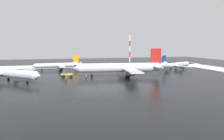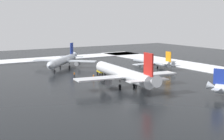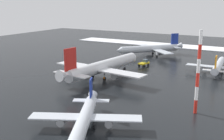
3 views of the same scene
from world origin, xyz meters
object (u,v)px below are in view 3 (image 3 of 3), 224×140
(ground_crew_near_tug, at_px, (104,79))
(pushback_tug, at_px, (144,63))
(airplane_parked_starboard, at_px, (103,66))
(ground_crew_by_nose_gear, at_px, (119,65))
(ground_crew_mid_apron, at_px, (120,60))
(airplane_distant_tail, at_px, (151,49))
(antenna_mast, at_px, (198,73))
(airplane_foreground_jet, at_px, (84,120))
(airplane_far_rear, at_px, (219,66))

(ground_crew_near_tug, bearing_deg, pushback_tug, 83.78)
(airplane_parked_starboard, relative_size, ground_crew_by_nose_gear, 22.87)
(ground_crew_by_nose_gear, bearing_deg, ground_crew_mid_apron, -177.18)
(pushback_tug, relative_size, ground_crew_mid_apron, 2.91)
(airplane_distant_tail, bearing_deg, ground_crew_mid_apron, 29.21)
(ground_crew_by_nose_gear, relative_size, antenna_mast, 0.09)
(airplane_distant_tail, height_order, ground_crew_near_tug, airplane_distant_tail)
(airplane_foreground_jet, relative_size, airplane_far_rear, 0.97)
(ground_crew_near_tug, relative_size, antenna_mast, 0.09)
(pushback_tug, bearing_deg, ground_crew_mid_apron, 99.39)
(airplane_distant_tail, xyz_separation_m, ground_crew_mid_apron, (-20.58, 4.88, -2.19))
(pushback_tug, distance_m, ground_crew_by_nose_gear, 9.99)
(pushback_tug, height_order, antenna_mast, antenna_mast)
(airplane_foreground_jet, distance_m, airplane_far_rear, 61.28)
(airplane_far_rear, height_order, pushback_tug, airplane_far_rear)
(airplane_foreground_jet, distance_m, pushback_tug, 57.95)
(pushback_tug, relative_size, ground_crew_by_nose_gear, 2.91)
(ground_crew_near_tug, bearing_deg, airplane_foreground_jet, -66.29)
(airplane_far_rear, xyz_separation_m, pushback_tug, (-2.83, 26.20, -1.21))
(airplane_foreground_jet, height_order, ground_crew_by_nose_gear, airplane_foreground_jet)
(ground_crew_near_tug, height_order, antenna_mast, antenna_mast)
(airplane_foreground_jet, height_order, pushback_tug, airplane_foreground_jet)
(antenna_mast, bearing_deg, airplane_distant_tail, 29.75)
(pushback_tug, relative_size, ground_crew_near_tug, 2.91)
(pushback_tug, xyz_separation_m, ground_crew_by_nose_gear, (-7.12, 7.00, -0.31))
(airplane_foreground_jet, relative_size, antenna_mast, 1.34)
(airplane_foreground_jet, bearing_deg, antenna_mast, 115.36)
(airplane_far_rear, relative_size, pushback_tug, 5.10)
(airplane_foreground_jet, bearing_deg, ground_crew_mid_apron, 175.77)
(airplane_distant_tail, relative_size, ground_crew_near_tug, 15.14)
(ground_crew_mid_apron, relative_size, ground_crew_by_nose_gear, 1.00)
(ground_crew_near_tug, bearing_deg, ground_crew_by_nose_gear, 103.14)
(ground_crew_by_nose_gear, relative_size, ground_crew_near_tug, 1.00)
(ground_crew_mid_apron, bearing_deg, airplane_distant_tail, 134.55)
(airplane_parked_starboard, relative_size, antenna_mast, 2.13)
(airplane_distant_tail, distance_m, antenna_mast, 67.50)
(airplane_parked_starboard, bearing_deg, antenna_mast, -107.65)
(airplane_parked_starboard, height_order, antenna_mast, antenna_mast)
(airplane_foreground_jet, bearing_deg, ground_crew_near_tug, 179.05)
(airplane_far_rear, bearing_deg, antenna_mast, 179.69)
(antenna_mast, bearing_deg, airplane_foreground_jet, 140.80)
(airplane_foreground_jet, bearing_deg, airplane_distant_tail, 167.13)
(airplane_parked_starboard, distance_m, airplane_distant_tail, 43.52)
(airplane_foreground_jet, height_order, ground_crew_mid_apron, airplane_foreground_jet)
(ground_crew_mid_apron, bearing_deg, airplane_foreground_jet, -10.90)
(airplane_distant_tail, distance_m, airplane_foreground_jet, 79.88)
(airplane_parked_starboard, distance_m, ground_crew_near_tug, 4.98)
(ground_crew_mid_apron, height_order, ground_crew_by_nose_gear, same)
(airplane_distant_tail, height_order, antenna_mast, antenna_mast)
(airplane_far_rear, relative_size, ground_crew_mid_apron, 14.85)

